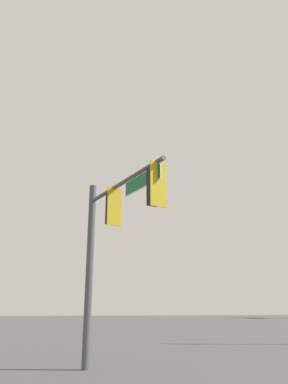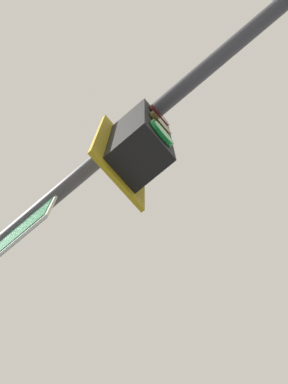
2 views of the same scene
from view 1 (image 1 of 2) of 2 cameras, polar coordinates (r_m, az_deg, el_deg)
The scene contains 1 object.
signal_pole_near at distance 12.60m, azimuth -5.38°, elevation -6.44°, with size 5.00×0.87×6.45m.
Camera 1 is at (6.97, -11.14, 1.83)m, focal length 35.00 mm.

